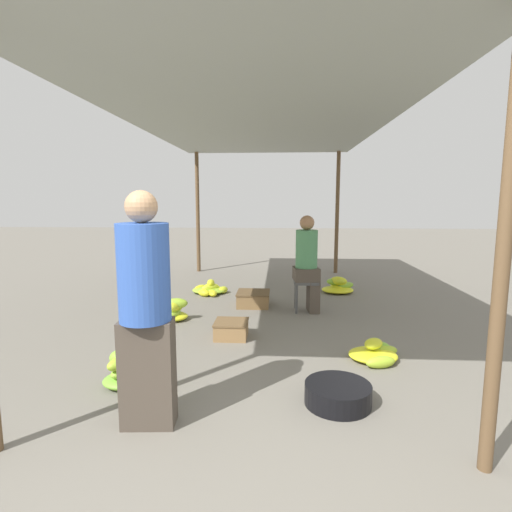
{
  "coord_description": "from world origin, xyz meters",
  "views": [
    {
      "loc": [
        0.28,
        -1.9,
        1.55
      ],
      "look_at": [
        0.0,
        2.78,
        0.89
      ],
      "focal_mm": 28.0,
      "sensor_mm": 36.0,
      "label": 1
    }
  ],
  "objects": [
    {
      "name": "ground_plane",
      "position": [
        0.0,
        0.0,
        0.0
      ],
      "size": [
        40.0,
        40.0,
        0.0
      ],
      "primitive_type": "plane",
      "color": "slate",
      "rests_on": "ground"
    },
    {
      "name": "canopy_post_front_right",
      "position": [
        1.48,
        0.3,
        1.27
      ],
      "size": [
        0.08,
        0.08,
        2.54
      ],
      "primitive_type": "cylinder",
      "color": "brown",
      "rests_on": "ground"
    },
    {
      "name": "canopy_post_back_left",
      "position": [
        -1.48,
        6.6,
        1.27
      ],
      "size": [
        0.08,
        0.08,
        2.54
      ],
      "primitive_type": "cylinder",
      "color": "brown",
      "rests_on": "ground"
    },
    {
      "name": "canopy_post_back_right",
      "position": [
        1.48,
        6.6,
        1.27
      ],
      "size": [
        0.08,
        0.08,
        2.54
      ],
      "primitive_type": "cylinder",
      "color": "brown",
      "rests_on": "ground"
    },
    {
      "name": "canopy_tarp",
      "position": [
        0.0,
        3.45,
        2.56
      ],
      "size": [
        3.36,
        6.7,
        0.04
      ],
      "primitive_type": "cube",
      "color": "#9EA399",
      "rests_on": "canopy_post_front_left"
    },
    {
      "name": "vendor_foreground",
      "position": [
        -0.62,
        0.64,
        0.84
      ],
      "size": [
        0.37,
        0.37,
        1.61
      ],
      "color": "#4C4238",
      "rests_on": "ground"
    },
    {
      "name": "stool",
      "position": [
        0.65,
        3.58,
        0.35
      ],
      "size": [
        0.34,
        0.34,
        0.44
      ],
      "color": "#4C4C4C",
      "rests_on": "ground"
    },
    {
      "name": "vendor_seated",
      "position": [
        0.67,
        3.58,
        0.7
      ],
      "size": [
        0.38,
        0.38,
        1.34
      ],
      "color": "#4C4238",
      "rests_on": "ground"
    },
    {
      "name": "basin_black",
      "position": [
        0.73,
        1.0,
        0.08
      ],
      "size": [
        0.51,
        0.51,
        0.16
      ],
      "color": "black",
      "rests_on": "ground"
    },
    {
      "name": "banana_pile_left_0",
      "position": [
        -0.88,
        4.56,
        0.07
      ],
      "size": [
        0.62,
        0.62,
        0.23
      ],
      "color": "#BDD02A",
      "rests_on": "ground"
    },
    {
      "name": "banana_pile_left_1",
      "position": [
        -1.0,
        1.22,
        0.15
      ],
      "size": [
        0.38,
        0.44,
        0.31
      ],
      "color": "#8BBC33",
      "rests_on": "ground"
    },
    {
      "name": "banana_pile_left_2",
      "position": [
        -1.1,
        3.04,
        0.11
      ],
      "size": [
        0.46,
        0.44,
        0.3
      ],
      "color": "#95C031",
      "rests_on": "ground"
    },
    {
      "name": "banana_pile_right_0",
      "position": [
        1.23,
        1.89,
        0.06
      ],
      "size": [
        0.52,
        0.49,
        0.21
      ],
      "color": "#A4C62F",
      "rests_on": "ground"
    },
    {
      "name": "banana_pile_right_1",
      "position": [
        1.27,
        4.76,
        0.1
      ],
      "size": [
        0.57,
        0.57,
        0.28
      ],
      "color": "yellow",
      "rests_on": "ground"
    },
    {
      "name": "crate_near",
      "position": [
        -0.26,
        2.44,
        0.1
      ],
      "size": [
        0.37,
        0.37,
        0.19
      ],
      "color": "olive",
      "rests_on": "ground"
    },
    {
      "name": "crate_mid",
      "position": [
        -0.1,
        3.81,
        0.11
      ],
      "size": [
        0.48,
        0.48,
        0.21
      ],
      "color": "brown",
      "rests_on": "ground"
    }
  ]
}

